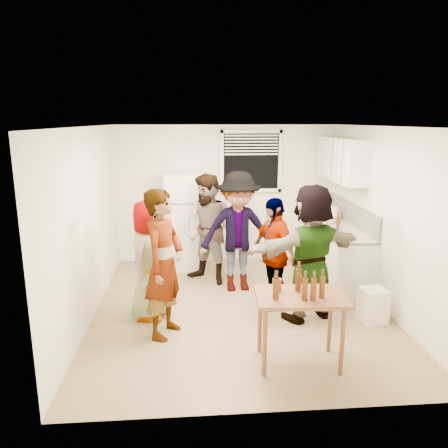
{
  "coord_description": "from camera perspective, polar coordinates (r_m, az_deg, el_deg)",
  "views": [
    {
      "loc": [
        -0.68,
        -5.66,
        2.58
      ],
      "look_at": [
        -0.2,
        0.31,
        1.15
      ],
      "focal_mm": 35.0,
      "sensor_mm": 36.0,
      "label": 1
    }
  ],
  "objects": [
    {
      "name": "upper_cabinets",
      "position": [
        7.47,
        15.18,
        8.13
      ],
      "size": [
        0.34,
        1.6,
        0.7
      ],
      "primitive_type": "cube",
      "color": "white",
      "rests_on": "room"
    },
    {
      "name": "refrigerator",
      "position": [
        7.73,
        -5.04,
        0.45
      ],
      "size": [
        0.7,
        0.7,
        1.7
      ],
      "primitive_type": "cube",
      "color": "white",
      "rests_on": "ground"
    },
    {
      "name": "countertop",
      "position": [
        7.41,
        14.24,
        -0.25
      ],
      "size": [
        0.64,
        2.22,
        0.04
      ],
      "primitive_type": "cube",
      "color": "beige",
      "rests_on": "counter_lower"
    },
    {
      "name": "guest_back_right",
      "position": [
        6.92,
        1.8,
        -8.46
      ],
      "size": [
        1.32,
        1.92,
        0.68
      ],
      "primitive_type": "imported",
      "rotation": [
        0.0,
        0.0,
        0.07
      ],
      "color": "#3B3B40",
      "rests_on": "ground"
    },
    {
      "name": "trash_bin",
      "position": [
        6.1,
        18.89,
        -9.82
      ],
      "size": [
        0.35,
        0.35,
        0.45
      ],
      "primitive_type": "cube",
      "rotation": [
        0.0,
        0.0,
        0.15
      ],
      "color": "white",
      "rests_on": "ground"
    },
    {
      "name": "guest_orange",
      "position": [
        6.1,
        10.88,
        -11.88
      ],
      "size": [
        2.19,
        2.27,
        0.54
      ],
      "primitive_type": "imported",
      "rotation": [
        0.0,
        0.0,
        3.48
      ],
      "color": "#D6644A",
      "rests_on": "ground"
    },
    {
      "name": "red_cup",
      "position": [
        4.8,
        6.91,
        -8.57
      ],
      "size": [
        0.1,
        0.1,
        0.13
      ],
      "primitive_type": "cylinder",
      "color": "#BA2C0E",
      "rests_on": "serving_table"
    },
    {
      "name": "wine_bottle",
      "position": [
        8.07,
        13.01,
        1.07
      ],
      "size": [
        0.08,
        0.08,
        0.31
      ],
      "primitive_type": "cylinder",
      "color": "black",
      "rests_on": "countertop"
    },
    {
      "name": "guest_stripe",
      "position": [
        5.63,
        -7.56,
        -13.99
      ],
      "size": [
        1.93,
        1.35,
        0.43
      ],
      "primitive_type": "imported",
      "rotation": [
        0.0,
        0.0,
        1.15
      ],
      "color": "#141933",
      "rests_on": "ground"
    },
    {
      "name": "beer_bottle_counter",
      "position": [
        6.97,
        14.6,
        -0.95
      ],
      "size": [
        0.06,
        0.06,
        0.23
      ],
      "primitive_type": "cylinder",
      "color": "#47230C",
      "rests_on": "countertop"
    },
    {
      "name": "backsplash",
      "position": [
        7.46,
        16.4,
        1.28
      ],
      "size": [
        0.03,
        2.2,
        0.36
      ],
      "primitive_type": "cube",
      "color": "#A6A099",
      "rests_on": "countertop"
    },
    {
      "name": "guest_back_left",
      "position": [
        7.2,
        -1.89,
        -7.57
      ],
      "size": [
        1.78,
        1.92,
        0.67
      ],
      "primitive_type": "imported",
      "rotation": [
        0.0,
        0.0,
        -0.68
      ],
      "color": "brown",
      "rests_on": "ground"
    },
    {
      "name": "guest_grey",
      "position": [
        6.11,
        -9.4,
        -11.73
      ],
      "size": [
        1.77,
        1.32,
        0.51
      ],
      "primitive_type": "imported",
      "rotation": [
        0.0,
        0.0,
        1.18
      ],
      "color": "gray",
      "rests_on": "ground"
    },
    {
      "name": "picture_frame",
      "position": [
        7.91,
        14.68,
        1.31
      ],
      "size": [
        0.02,
        0.19,
        0.16
      ],
      "primitive_type": "cube",
      "color": "gold",
      "rests_on": "countertop"
    },
    {
      "name": "counter_lower",
      "position": [
        7.52,
        14.04,
        -3.59
      ],
      "size": [
        0.6,
        2.2,
        0.86
      ],
      "primitive_type": "cube",
      "color": "white",
      "rests_on": "ground"
    },
    {
      "name": "room",
      "position": [
        6.26,
        2.06,
        -10.94
      ],
      "size": [
        4.0,
        4.5,
        2.5
      ],
      "primitive_type": null,
      "color": "white",
      "rests_on": "ground"
    },
    {
      "name": "window",
      "position": [
        7.98,
        3.56,
        8.16
      ],
      "size": [
        1.12,
        0.1,
        1.06
      ],
      "primitive_type": null,
      "color": "white",
      "rests_on": "room"
    },
    {
      "name": "serving_table",
      "position": [
        5.06,
        9.61,
        -17.43
      ],
      "size": [
        0.97,
        0.68,
        0.79
      ],
      "primitive_type": null,
      "rotation": [
        0.0,
        0.0,
        -0.06
      ],
      "color": "brown",
      "rests_on": "ground"
    },
    {
      "name": "kettle",
      "position": [
        7.42,
        13.8,
        -0.05
      ],
      "size": [
        0.23,
        0.2,
        0.19
      ],
      "primitive_type": null,
      "rotation": [
        0.0,
        0.0,
        0.05
      ],
      "color": "silver",
      "rests_on": "countertop"
    },
    {
      "name": "paper_towel",
      "position": [
        7.45,
        13.96,
        -0.0
      ],
      "size": [
        0.13,
        0.13,
        0.29
      ],
      "primitive_type": "cylinder",
      "color": "white",
      "rests_on": "countertop"
    },
    {
      "name": "blue_cup",
      "position": [
        6.71,
        14.28,
        -1.49
      ],
      "size": [
        0.09,
        0.09,
        0.12
      ],
      "primitive_type": "cylinder",
      "color": "#201ED4",
      "rests_on": "countertop"
    },
    {
      "name": "guest_black",
      "position": [
        6.38,
        6.3,
        -10.51
      ],
      "size": [
        1.8,
        1.47,
        0.38
      ],
      "primitive_type": "imported",
      "rotation": [
        0.0,
        0.0,
        -1.15
      ],
      "color": "black",
      "rests_on": "ground"
    },
    {
      "name": "beer_bottle_table",
      "position": [
        4.8,
        9.61,
        -8.65
      ],
      "size": [
        0.06,
        0.06,
        0.25
      ],
      "primitive_type": "cylinder",
      "color": "#47230C",
      "rests_on": "serving_table"
    }
  ]
}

